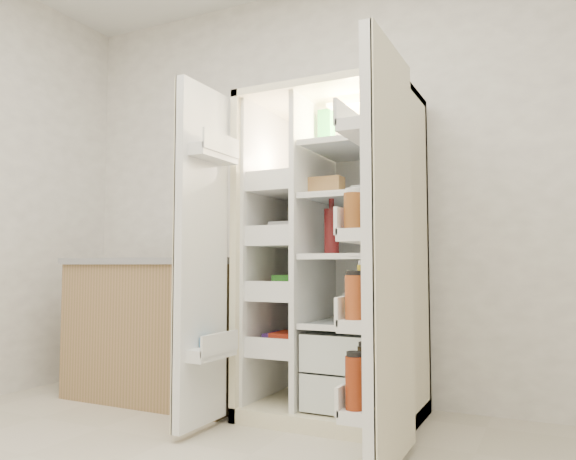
% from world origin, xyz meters
% --- Properties ---
extents(wall_back, '(4.00, 0.02, 2.70)m').
position_xyz_m(wall_back, '(0.00, 2.00, 1.35)').
color(wall_back, white).
rests_on(wall_back, floor).
extents(refrigerator, '(0.92, 0.70, 1.80)m').
position_xyz_m(refrigerator, '(0.13, 1.65, 0.74)').
color(refrigerator, beige).
rests_on(refrigerator, floor).
extents(freezer_door, '(0.15, 0.40, 1.72)m').
position_xyz_m(freezer_door, '(-0.38, 1.05, 0.89)').
color(freezer_door, white).
rests_on(freezer_door, floor).
extents(fridge_door, '(0.17, 0.58, 1.72)m').
position_xyz_m(fridge_door, '(0.60, 0.96, 0.87)').
color(fridge_door, white).
rests_on(fridge_door, floor).
extents(kitchen_counter, '(1.21, 0.65, 0.88)m').
position_xyz_m(kitchen_counter, '(-1.01, 1.54, 0.44)').
color(kitchen_counter, '#99724C').
rests_on(kitchen_counter, floor).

